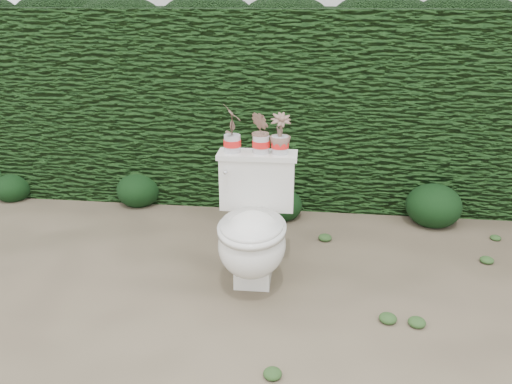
# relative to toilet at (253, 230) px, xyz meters

# --- Properties ---
(ground) EXTENTS (60.00, 60.00, 0.00)m
(ground) POSITION_rel_toilet_xyz_m (0.12, 0.03, -0.36)
(ground) COLOR #786A53
(ground) RESTS_ON ground
(hedge) EXTENTS (8.00, 1.00, 1.60)m
(hedge) POSITION_rel_toilet_xyz_m (0.12, 1.63, 0.44)
(hedge) COLOR #1E4416
(hedge) RESTS_ON ground
(toilet) EXTENTS (0.50, 0.68, 0.78)m
(toilet) POSITION_rel_toilet_xyz_m (0.00, 0.00, 0.00)
(toilet) COLOR silver
(toilet) RESTS_ON ground
(potted_plant_left) EXTENTS (0.14, 0.17, 0.29)m
(potted_plant_left) POSITION_rel_toilet_xyz_m (-0.16, 0.24, 0.57)
(potted_plant_left) COLOR #277223
(potted_plant_left) RESTS_ON toilet
(potted_plant_center) EXTENTS (0.16, 0.17, 0.25)m
(potted_plant_center) POSITION_rel_toilet_xyz_m (0.02, 0.24, 0.54)
(potted_plant_center) COLOR #277223
(potted_plant_center) RESTS_ON toilet
(potted_plant_right) EXTENTS (0.16, 0.16, 0.24)m
(potted_plant_right) POSITION_rel_toilet_xyz_m (0.14, 0.24, 0.54)
(potted_plant_right) COLOR #277223
(potted_plant_right) RESTS_ON toilet
(liriope_clump_0) EXTENTS (0.32, 0.32, 0.25)m
(liriope_clump_0) POSITION_rel_toilet_xyz_m (-2.30, 1.12, -0.23)
(liriope_clump_0) COLOR black
(liriope_clump_0) RESTS_ON ground
(liriope_clump_1) EXTENTS (0.38, 0.38, 0.30)m
(liriope_clump_1) POSITION_rel_toilet_xyz_m (-1.14, 1.15, -0.20)
(liriope_clump_1) COLOR black
(liriope_clump_1) RESTS_ON ground
(liriope_clump_2) EXTENTS (0.33, 0.33, 0.27)m
(liriope_clump_2) POSITION_rel_toilet_xyz_m (0.11, 1.00, -0.22)
(liriope_clump_2) COLOR black
(liriope_clump_2) RESTS_ON ground
(liriope_clump_3) EXTENTS (0.43, 0.43, 0.35)m
(liriope_clump_3) POSITION_rel_toilet_xyz_m (1.31, 1.03, -0.18)
(liriope_clump_3) COLOR black
(liriope_clump_3) RESTS_ON ground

